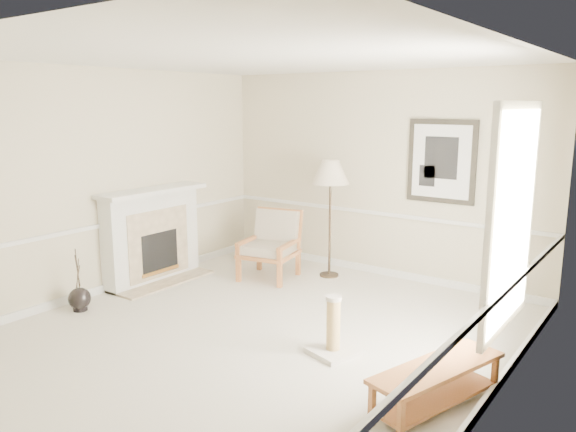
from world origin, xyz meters
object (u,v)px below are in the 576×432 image
Objects in this scene: armchair at (272,241)px; bench at (437,379)px; floor_vase at (80,299)px; floor_lamp at (331,175)px; scratching_post at (333,336)px.

armchair is 0.71× the size of bench.
floor_vase is 2.69m from armchair.
floor_lamp is (0.66, 0.49, 0.95)m from armchair.
floor_lamp is at bearing 122.57° from scratching_post.
scratching_post is (-1.21, 0.37, -0.06)m from bench.
floor_vase is at bearing -174.77° from bench.
floor_vase is at bearing -124.52° from armchair.
armchair is at bearing 140.55° from scratching_post.
floor_lamp is (1.70, 2.94, 1.32)m from floor_vase.
floor_vase reaches higher than scratching_post.
bench is at bearing -43.86° from armchair.
armchair is at bearing 147.75° from bench.
bench is 2.23× the size of scratching_post.
bench is (4.30, 0.39, 0.10)m from floor_vase.
floor_lamp reaches higher than bench.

